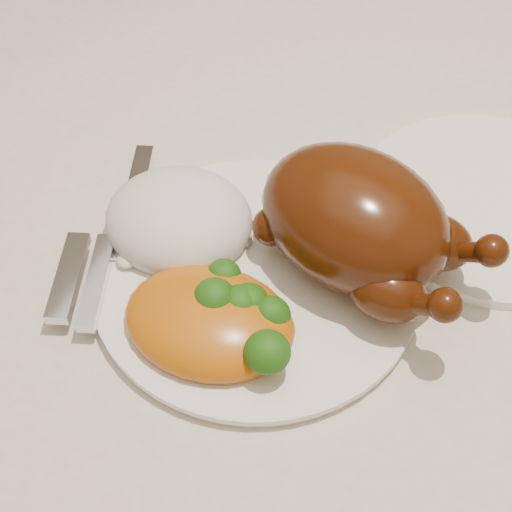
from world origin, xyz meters
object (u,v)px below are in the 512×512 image
at_px(side_plate, 489,202).
at_px(roast_chicken, 359,222).
at_px(dining_table, 254,263).
at_px(dinner_plate, 256,277).

distance_m(side_plate, roast_chicken, 0.15).
bearing_deg(dining_table, dinner_plate, -63.74).
xyz_separation_m(side_plate, roast_chicken, (-0.08, -0.12, 0.05)).
distance_m(dining_table, roast_chicken, 0.20).
bearing_deg(roast_chicken, side_plate, 70.58).
relative_size(dining_table, roast_chicken, 8.05).
height_order(dinner_plate, side_plate, same).
height_order(dining_table, roast_chicken, roast_chicken).
height_order(side_plate, roast_chicken, roast_chicken).
bearing_deg(dining_table, roast_chicken, -24.29).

